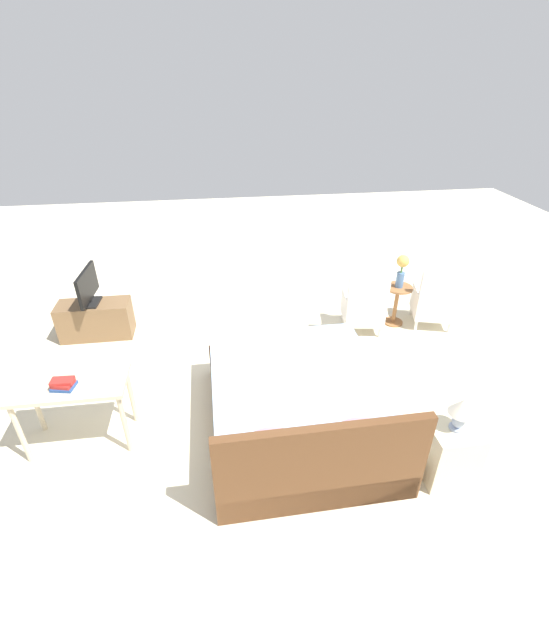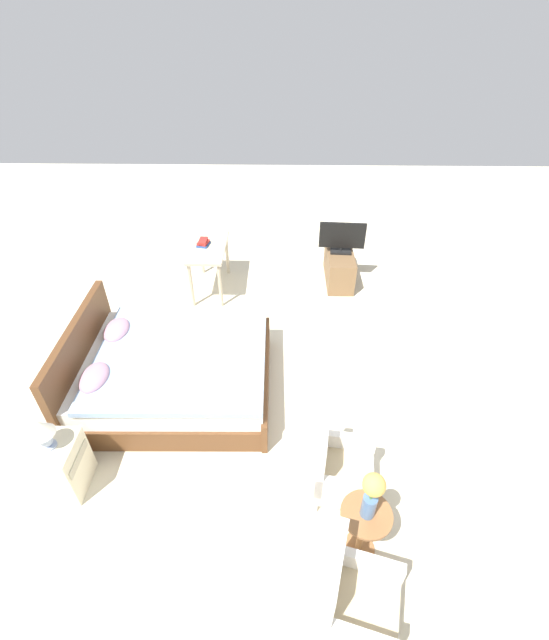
% 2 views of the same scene
% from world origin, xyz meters
% --- Properties ---
extents(ground_plane, '(16.00, 16.00, 0.00)m').
position_xyz_m(ground_plane, '(0.00, 0.00, 0.00)').
color(ground_plane, beige).
extents(bed, '(1.79, 2.13, 0.96)m').
position_xyz_m(bed, '(-0.18, 1.10, 0.30)').
color(bed, brown).
rests_on(bed, ground_plane).
extents(armchair_by_window_left, '(0.66, 0.66, 0.92)m').
position_xyz_m(armchair_by_window_left, '(-2.48, -0.67, 0.37)').
color(armchair_by_window_left, white).
rests_on(armchair_by_window_left, ground_plane).
extents(armchair_by_window_right, '(0.61, 0.61, 0.92)m').
position_xyz_m(armchair_by_window_right, '(-1.44, -0.66, 0.37)').
color(armchair_by_window_right, white).
rests_on(armchair_by_window_right, ground_plane).
extents(side_table, '(0.40, 0.40, 0.59)m').
position_xyz_m(side_table, '(-1.97, -0.80, 0.37)').
color(side_table, '#936038').
rests_on(side_table, ground_plane).
extents(flower_vase, '(0.17, 0.17, 0.48)m').
position_xyz_m(flower_vase, '(-1.97, -0.80, 0.89)').
color(flower_vase, '#4C709E').
rests_on(flower_vase, side_table).
extents(nightstand, '(0.44, 0.41, 0.59)m').
position_xyz_m(nightstand, '(-1.42, 1.88, 0.30)').
color(nightstand, beige).
rests_on(nightstand, ground_plane).
extents(table_lamp, '(0.22, 0.22, 0.33)m').
position_xyz_m(table_lamp, '(-1.42, 1.88, 0.81)').
color(table_lamp, '#9EADC6').
rests_on(table_lamp, nightstand).
extents(tv_stand, '(0.96, 0.40, 0.51)m').
position_xyz_m(tv_stand, '(2.27, -1.05, 0.26)').
color(tv_stand, brown).
rests_on(tv_stand, ground_plane).
extents(tv_flatscreen, '(0.22, 0.70, 0.48)m').
position_xyz_m(tv_flatscreen, '(2.27, -1.05, 0.76)').
color(tv_flatscreen, black).
rests_on(tv_flatscreen, tv_stand).
extents(vanity_desk, '(1.04, 0.52, 0.74)m').
position_xyz_m(vanity_desk, '(1.99, 0.96, 0.63)').
color(vanity_desk, beige).
rests_on(vanity_desk, ground_plane).
extents(book_stack, '(0.22, 0.19, 0.09)m').
position_xyz_m(book_stack, '(2.02, 1.03, 0.78)').
color(book_stack, '#284C8E').
rests_on(book_stack, vanity_desk).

